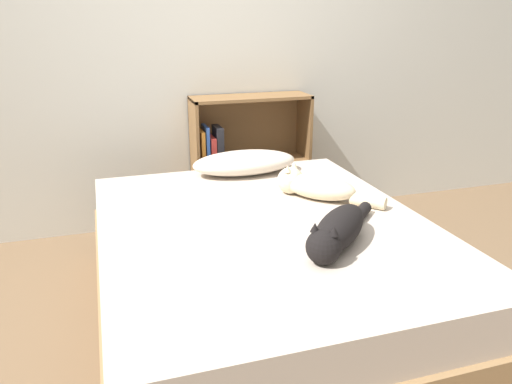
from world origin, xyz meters
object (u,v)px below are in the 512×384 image
at_px(bookshelf, 245,158).
at_px(cat_dark, 338,231).
at_px(cat_light, 315,186).
at_px(pillow, 245,163).
at_px(bed, 265,273).

bearing_deg(bookshelf, cat_dark, -92.31).
bearing_deg(cat_dark, cat_light, -149.81).
xyz_separation_m(pillow, bookshelf, (0.14, 0.46, -0.11)).
bearing_deg(cat_dark, bookshelf, -137.11).
distance_m(pillow, cat_light, 0.55).
relative_size(bed, cat_dark, 3.65).
bearing_deg(bookshelf, pillow, -106.41).
bearing_deg(pillow, bed, -99.28).
height_order(bed, cat_light, cat_light).
xyz_separation_m(bed, cat_light, (0.34, 0.24, 0.31)).
bearing_deg(cat_dark, bed, -103.02).
relative_size(pillow, bookshelf, 0.69).
xyz_separation_m(pillow, cat_dark, (0.08, -1.05, 0.00)).
xyz_separation_m(bed, bookshelf, (0.26, 1.20, 0.21)).
bearing_deg(bookshelf, bed, -102.08).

